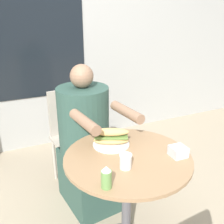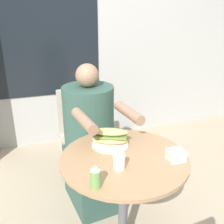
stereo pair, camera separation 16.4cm
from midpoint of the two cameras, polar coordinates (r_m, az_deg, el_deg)
storefront_wall at (r=3.04m, az=-8.53°, el=18.83°), size 8.00×0.09×2.80m
cafe_table at (r=1.65m, az=5.47°, el=-15.46°), size 0.75×0.75×0.73m
diner_chair at (r=2.41m, az=-5.04°, el=-3.28°), size 0.42×0.42×0.87m
seated_diner at (r=2.12m, az=-2.29°, el=-7.62°), size 0.46×0.73×1.16m
sandwich_on_plate at (r=1.65m, az=2.44°, el=-5.71°), size 0.23×0.23×0.11m
drink_cup at (r=1.42m, az=4.95°, el=-10.85°), size 0.07×0.07×0.08m
napkin_box at (r=1.56m, az=16.69°, el=-9.04°), size 0.09×0.09×0.06m
condiment_bottle at (r=1.28m, az=0.14°, el=-14.00°), size 0.05×0.05×0.12m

